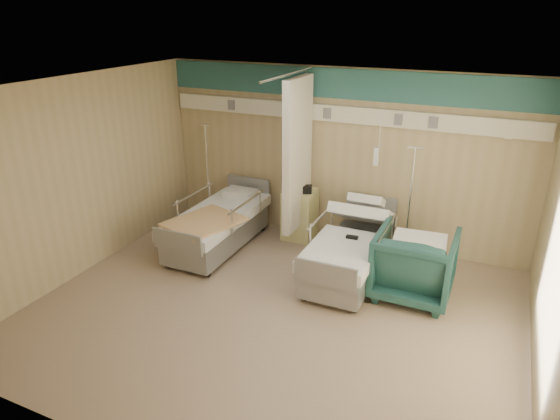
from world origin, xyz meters
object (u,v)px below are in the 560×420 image
object	(u,v)px
visitor_armchair	(414,264)
iv_stand_right	(406,238)
bed_right	(350,256)
iv_stand_left	(209,202)
bed_left	(218,230)
bedside_cabinet	(300,214)

from	to	relation	value
visitor_armchair	iv_stand_right	bearing A→B (deg)	-73.01
bed_right	iv_stand_left	world-z (taller)	iv_stand_left
bed_right	bed_left	xyz separation A→B (m)	(-2.20, 0.00, 0.00)
bed_left	iv_stand_left	xyz separation A→B (m)	(-0.69, 0.87, 0.05)
bedside_cabinet	iv_stand_right	distance (m)	1.78
iv_stand_left	iv_stand_right	bearing A→B (deg)	-0.35
bed_right	visitor_armchair	distance (m)	0.95
iv_stand_right	iv_stand_left	bearing A→B (deg)	179.65
bed_left	iv_stand_left	bearing A→B (deg)	128.53
bedside_cabinet	iv_stand_right	world-z (taller)	iv_stand_right
bedside_cabinet	bed_left	bearing A→B (deg)	-139.40
bed_left	bedside_cabinet	world-z (taller)	bedside_cabinet
bed_left	iv_stand_right	distance (m)	2.95
bedside_cabinet	visitor_armchair	bearing A→B (deg)	-26.88
iv_stand_right	bed_right	bearing A→B (deg)	-126.28
iv_stand_left	visitor_armchair	bearing A→B (deg)	-15.00
iv_stand_right	iv_stand_left	xyz separation A→B (m)	(-3.52, 0.02, 0.00)
iv_stand_left	bed_right	bearing A→B (deg)	-16.75
bedside_cabinet	iv_stand_left	distance (m)	1.74
bed_right	bed_left	world-z (taller)	same
bed_right	bed_left	size ratio (longest dim) A/B	1.00
bed_right	visitor_armchair	size ratio (longest dim) A/B	2.09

